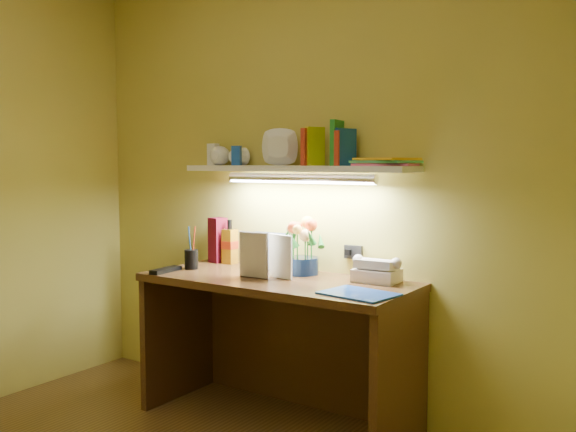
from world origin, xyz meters
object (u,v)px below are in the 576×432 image
object	(u,v)px
whisky_bottle	(230,242)
desk_clock	(388,273)
flower_bouquet	(302,245)
telephone	(377,269)
desk	(277,351)

from	to	relation	value
whisky_bottle	desk_clock	bearing A→B (deg)	0.29
flower_bouquet	telephone	distance (m)	0.43
desk	flower_bouquet	distance (m)	0.56
flower_bouquet	telephone	world-z (taller)	flower_bouquet
desk	flower_bouquet	world-z (taller)	flower_bouquet
telephone	whisky_bottle	distance (m)	0.95
desk_clock	whisky_bottle	size ratio (longest dim) A/B	0.31
telephone	desk_clock	world-z (taller)	telephone
telephone	desk_clock	distance (m)	0.06
whisky_bottle	desk	bearing A→B (deg)	-24.68
desk	desk_clock	bearing A→B (deg)	24.40
telephone	desk	bearing A→B (deg)	-160.21
desk	flower_bouquet	xyz separation A→B (m)	(0.04, 0.17, 0.53)
desk_clock	desk	bearing A→B (deg)	-169.35
desk	desk_clock	distance (m)	0.69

